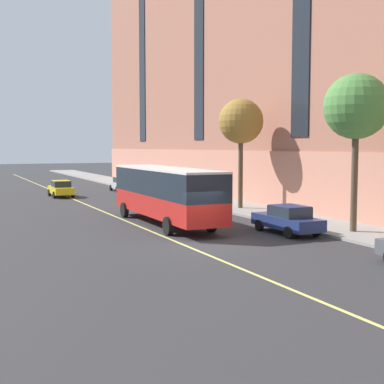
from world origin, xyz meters
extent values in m
plane|color=#303033|center=(0.00, 0.00, 0.00)|extent=(260.00, 260.00, 0.00)
cube|color=gray|center=(8.90, 3.00, 0.07)|extent=(4.58, 160.00, 0.15)
cube|color=#1E232B|center=(11.14, 24.75, 17.54)|extent=(0.10, 2.00, 24.23)
cube|color=#1E232B|center=(11.14, 41.25, 17.54)|extent=(0.10, 2.00, 24.23)
cube|color=red|center=(0.54, 7.13, 1.23)|extent=(2.66, 12.27, 1.23)
cube|color=black|center=(0.54, 7.13, 2.59)|extent=(2.67, 12.27, 1.50)
cube|color=silver|center=(0.54, 7.13, 3.40)|extent=(2.68, 12.27, 0.12)
cube|color=#19232D|center=(0.59, 13.28, 2.45)|extent=(2.36, 0.10, 1.12)
cube|color=orange|center=(0.59, 13.29, 3.16)|extent=(1.79, 0.07, 0.28)
cube|color=black|center=(0.59, 13.30, 0.72)|extent=(2.51, 0.14, 0.24)
cube|color=white|center=(-0.31, 13.31, 0.97)|extent=(0.28, 0.06, 0.18)
cube|color=white|center=(1.49, 13.30, 0.97)|extent=(0.28, 0.06, 0.18)
cylinder|color=black|center=(-0.71, 11.43, 0.50)|extent=(0.31, 1.00, 1.00)
cylinder|color=black|center=(1.86, 11.41, 0.50)|extent=(0.31, 1.00, 1.00)
cylinder|color=black|center=(-0.77, 3.46, 0.50)|extent=(0.31, 1.00, 1.00)
cylinder|color=black|center=(1.79, 3.44, 0.50)|extent=(0.31, 1.00, 1.00)
cube|color=#B7B7BC|center=(5.35, 31.67, 0.64)|extent=(1.84, 4.27, 0.64)
cube|color=#232D38|center=(5.34, 31.46, 1.24)|extent=(1.56, 1.95, 0.56)
cube|color=#B7B7BC|center=(5.34, 31.46, 1.54)|extent=(1.52, 1.86, 0.04)
cylinder|color=black|center=(4.55, 33.01, 0.32)|extent=(0.24, 0.65, 0.64)
cylinder|color=black|center=(6.23, 32.96, 0.32)|extent=(0.24, 0.65, 0.64)
cylinder|color=black|center=(4.47, 30.39, 0.32)|extent=(0.24, 0.65, 0.64)
cylinder|color=black|center=(6.15, 30.34, 0.32)|extent=(0.24, 0.65, 0.64)
cube|color=#4C4C51|center=(5.32, 21.18, 0.64)|extent=(1.84, 4.23, 0.64)
cube|color=#232D38|center=(5.31, 20.97, 1.24)|extent=(1.59, 1.92, 0.56)
cube|color=#4C4C51|center=(5.31, 20.97, 1.54)|extent=(1.56, 1.83, 0.04)
cylinder|color=black|center=(4.47, 22.49, 0.32)|extent=(0.23, 0.64, 0.64)
cylinder|color=black|center=(6.21, 22.47, 0.32)|extent=(0.23, 0.64, 0.64)
cylinder|color=black|center=(4.43, 19.89, 0.32)|extent=(0.23, 0.64, 0.64)
cylinder|color=black|center=(6.17, 19.86, 0.32)|extent=(0.23, 0.64, 0.64)
cube|color=navy|center=(5.35, 1.29, 0.64)|extent=(1.82, 4.60, 0.64)
cube|color=#232D38|center=(5.35, 1.06, 1.24)|extent=(1.58, 2.08, 0.56)
cube|color=navy|center=(5.35, 1.06, 1.54)|extent=(1.54, 1.98, 0.04)
cylinder|color=black|center=(4.47, 2.70, 0.32)|extent=(0.23, 0.64, 0.64)
cylinder|color=black|center=(6.20, 2.72, 0.32)|extent=(0.23, 0.64, 0.64)
cylinder|color=black|center=(4.50, -0.14, 0.32)|extent=(0.23, 0.64, 0.64)
cylinder|color=black|center=(6.23, -0.12, 0.32)|extent=(0.23, 0.64, 0.64)
cube|color=yellow|center=(-1.73, 28.07, 0.64)|extent=(1.76, 4.34, 0.64)
cube|color=#232D38|center=(-1.74, 27.86, 1.24)|extent=(1.54, 1.96, 0.56)
cube|color=yellow|center=(-1.74, 27.86, 1.54)|extent=(1.50, 1.87, 0.04)
cylinder|color=black|center=(-2.58, 29.42, 0.32)|extent=(0.22, 0.64, 0.64)
cylinder|color=black|center=(-0.88, 29.41, 0.32)|extent=(0.22, 0.64, 0.64)
cylinder|color=black|center=(-2.59, 26.74, 0.32)|extent=(0.22, 0.64, 0.64)
cylinder|color=black|center=(-0.89, 26.73, 0.32)|extent=(0.22, 0.64, 0.64)
cylinder|color=brown|center=(8.54, -0.35, 3.03)|extent=(0.36, 0.36, 5.77)
sphere|color=#4C843D|center=(8.54, -0.35, 6.88)|extent=(3.51, 3.51, 3.51)
cylinder|color=brown|center=(8.54, 11.97, 2.93)|extent=(0.35, 0.35, 5.56)
sphere|color=olive|center=(8.54, 11.97, 6.62)|extent=(3.34, 3.34, 3.34)
cube|color=#E0D66B|center=(-1.16, 3.00, 0.00)|extent=(0.16, 140.00, 0.01)
camera|label=1|loc=(-11.43, -22.84, 4.75)|focal=50.00mm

